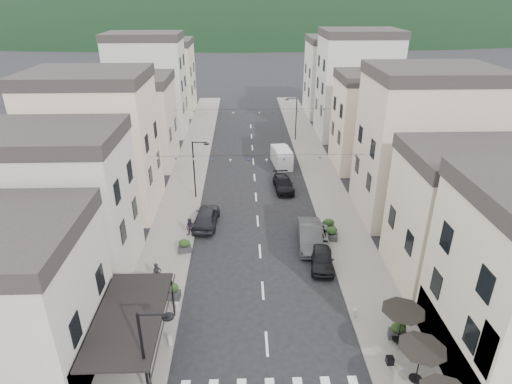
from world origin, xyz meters
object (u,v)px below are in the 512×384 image
Objects in this scene: parked_car_b at (310,236)px; parked_car_c at (316,238)px; parked_car_d at (283,184)px; pedestrian_a at (157,274)px; pedestrian_b at (190,228)px; parked_car_a at (322,258)px; parked_car_e at (206,217)px; delivery_van at (282,157)px.

parked_car_b is 1.08× the size of parked_car_c.
parked_car_d is 19.03m from pedestrian_a.
pedestrian_a is at bearing -149.88° from parked_car_c.
parked_car_b is 3.18× the size of pedestrian_b.
parked_car_e is (-9.20, 6.54, 0.12)m from parked_car_a.
parked_car_a is 3.05m from parked_car_b.
pedestrian_b is (-8.74, -9.36, 0.27)m from parked_car_d.
delivery_van reaches higher than parked_car_a.
parked_car_d is 2.81× the size of pedestrian_b.
parked_car_e is (-9.20, 3.58, 0.17)m from parked_car_c.
delivery_van is 25.28m from pedestrian_a.
parked_car_c is 2.93× the size of pedestrian_b.
parked_car_c is 17.88m from delivery_van.
delivery_van is (7.95, 14.25, 0.25)m from parked_car_e.
pedestrian_a is at bearing -122.05° from delivery_van.
pedestrian_a reaches higher than parked_car_a.
parked_car_e is 3.00× the size of pedestrian_b.
pedestrian_a reaches higher than parked_car_c.
parked_car_b is at bearing 179.78° from parked_car_c.
parked_car_b is 10.93m from parked_car_d.
parked_car_b is at bearing -94.34° from delivery_van.
delivery_van reaches higher than parked_car_c.
parked_car_d is 12.81m from pedestrian_b.
parked_car_e is at bearing -126.07° from delivery_van.
parked_car_c is at bearing -92.90° from delivery_van.
pedestrian_b is at bearing 178.73° from parked_car_c.
parked_car_e is at bearing 47.88° from pedestrian_a.
pedestrian_b is (-10.40, 4.51, 0.22)m from parked_car_a.
parked_car_b is 17.79m from delivery_van.
pedestrian_a is 6.80m from pedestrian_b.
pedestrian_b reaches higher than parked_car_a.
parked_car_c is at bearing -1.34° from pedestrian_a.
delivery_van is at bearing 99.25° from parked_car_a.
parked_car_a is 2.57× the size of pedestrian_b.
pedestrian_b is (1.59, 6.62, -0.07)m from pedestrian_a.
parked_car_d is 10.53m from parked_car_e.
pedestrian_a reaches higher than parked_car_e.
parked_car_c is 10.52m from pedestrian_b.
parked_car_c is 1.00× the size of delivery_van.
parked_car_d is at bearing -100.30° from delivery_van.
pedestrian_a reaches higher than parked_car_b.
parked_car_e is 2.78× the size of pedestrian_a.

